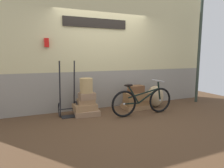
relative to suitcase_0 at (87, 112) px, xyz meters
name	(u,v)px	position (x,y,z in m)	size (l,w,h in m)	color
ground	(116,116)	(0.63, -0.29, -0.09)	(8.74, 5.20, 0.06)	#513823
station_building	(103,49)	(0.64, 0.56, 1.52)	(6.74, 0.74, 3.15)	gray
suitcase_0	(87,112)	(0.00, 0.00, 0.00)	(0.58, 0.47, 0.12)	#937051
suitcase_1	(85,107)	(-0.04, 0.02, 0.13)	(0.53, 0.38, 0.15)	#9E754C
suitcase_2	(86,101)	(-0.01, 0.02, 0.26)	(0.38, 0.31, 0.12)	#9E754C
suitcase_3	(87,96)	(0.01, -0.01, 0.40)	(0.36, 0.28, 0.16)	#937051
suitcase_4	(136,106)	(1.35, 0.02, 0.00)	(0.66, 0.47, 0.11)	#9E754C
suitcase_5	(136,102)	(1.35, 0.00, 0.12)	(0.61, 0.39, 0.13)	olive
suitcase_6	(136,96)	(1.34, -0.01, 0.28)	(0.59, 0.42, 0.20)	olive
suitcase_7	(136,89)	(1.32, -0.02, 0.48)	(0.38, 0.26, 0.19)	brown
wicker_basket	(86,85)	(0.00, 0.00, 0.65)	(0.30, 0.30, 0.34)	tan
luggage_trolley	(68,104)	(-0.42, 0.10, 0.22)	(0.41, 0.38, 1.28)	black
burlap_sack	(155,96)	(1.93, -0.02, 0.23)	(0.47, 0.40, 0.58)	tan
bicycle	(143,101)	(1.22, -0.51, 0.27)	(1.61, 0.46, 0.81)	black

